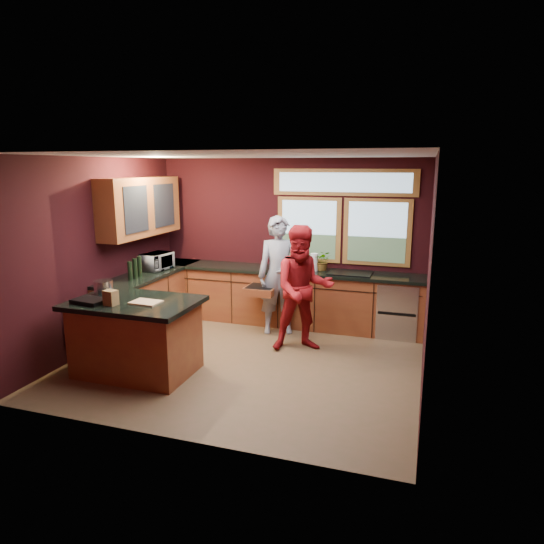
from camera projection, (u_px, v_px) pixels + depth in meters
The scene contains 14 objects.
floor at pixel (247, 361), 6.53m from camera, with size 4.50×4.50×0.00m, color brown.
room_shell at pixel (213, 224), 6.63m from camera, with size 4.52×4.02×2.71m.
back_counter at pixel (295, 297), 7.95m from camera, with size 4.50×0.64×0.93m.
left_counter at pixel (152, 299), 7.81m from camera, with size 0.64×2.30×0.93m.
island at pixel (136, 336), 6.08m from camera, with size 1.55×1.05×0.95m.
person_grey at pixel (279, 275), 7.48m from camera, with size 0.67×0.44×1.84m, color slate.
person_red at pixel (303, 289), 6.78m from camera, with size 0.87×0.68×1.78m, color maroon.
microwave at pixel (157, 261), 7.81m from camera, with size 0.49×0.33×0.27m, color #999999.
potted_plant at pixel (323, 261), 7.73m from camera, with size 0.29×0.25×0.32m, color #999999.
paper_towel at pixel (314, 262), 7.73m from camera, with size 0.12×0.12×0.28m, color white.
cutting_board at pixel (146, 302), 5.87m from camera, with size 0.35×0.25×0.02m, color tan.
stock_pot at pixel (104, 287), 6.27m from camera, with size 0.24×0.24×0.18m, color silver.
paper_bag at pixel (111, 298), 5.78m from camera, with size 0.15×0.12×0.18m, color brown.
black_tray at pixel (90, 301), 5.88m from camera, with size 0.40×0.28×0.05m, color black.
Camera 1 is at (2.21, -5.72, 2.57)m, focal length 32.00 mm.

